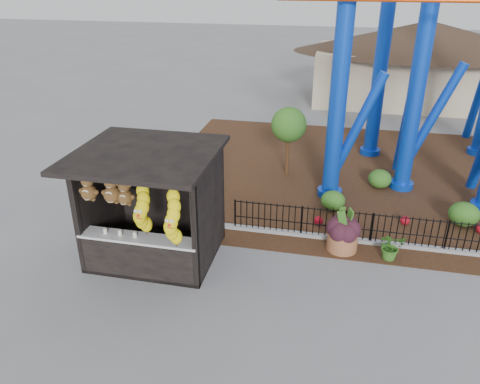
% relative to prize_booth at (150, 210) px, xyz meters
% --- Properties ---
extents(ground, '(120.00, 120.00, 0.00)m').
position_rel_prize_booth_xyz_m(ground, '(2.98, -0.92, -1.52)').
color(ground, slate).
rests_on(ground, ground).
extents(mulch_bed, '(18.00, 12.00, 0.02)m').
position_rel_prize_booth_xyz_m(mulch_bed, '(6.98, 7.08, -1.51)').
color(mulch_bed, '#331E11').
rests_on(mulch_bed, ground).
extents(curb, '(18.00, 0.18, 0.12)m').
position_rel_prize_booth_xyz_m(curb, '(6.98, 2.08, -1.46)').
color(curb, gray).
rests_on(curb, ground).
extents(prize_booth, '(3.50, 3.40, 3.12)m').
position_rel_prize_booth_xyz_m(prize_booth, '(0.00, 0.00, 0.00)').
color(prize_booth, black).
rests_on(prize_booth, ground).
extents(picket_fence, '(12.20, 0.06, 1.00)m').
position_rel_prize_booth_xyz_m(picket_fence, '(7.88, 2.08, -1.02)').
color(picket_fence, black).
rests_on(picket_fence, ground).
extents(terracotta_planter, '(0.86, 0.86, 0.55)m').
position_rel_prize_booth_xyz_m(terracotta_planter, '(4.97, 1.60, -1.24)').
color(terracotta_planter, '#955936').
rests_on(terracotta_planter, ground).
extents(planter_foliage, '(0.70, 0.70, 0.64)m').
position_rel_prize_booth_xyz_m(planter_foliage, '(4.97, 1.60, -0.65)').
color(planter_foliage, black).
rests_on(planter_foliage, terracotta_planter).
extents(potted_plant, '(0.86, 0.81, 0.77)m').
position_rel_prize_booth_xyz_m(potted_plant, '(6.27, 1.42, -1.13)').
color(potted_plant, '#205218').
rests_on(potted_plant, ground).
extents(landscaping, '(8.07, 3.81, 0.73)m').
position_rel_prize_booth_xyz_m(landscaping, '(7.66, 4.55, -1.19)').
color(landscaping, '#2E5D1B').
rests_on(landscaping, mulch_bed).
extents(pavilion, '(15.00, 15.00, 4.80)m').
position_rel_prize_booth_xyz_m(pavilion, '(8.98, 19.08, 1.54)').
color(pavilion, '#BFAD8C').
rests_on(pavilion, ground).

